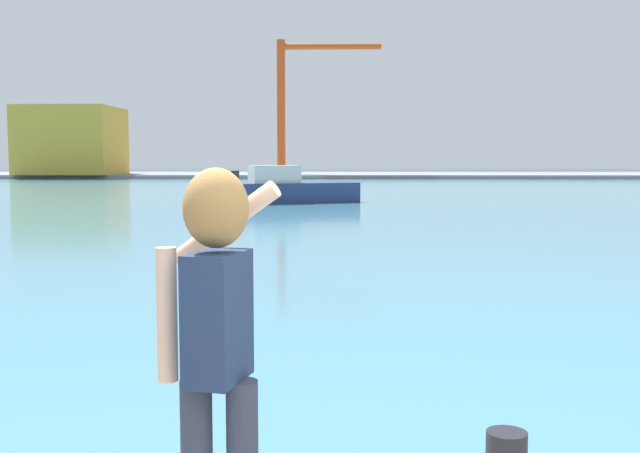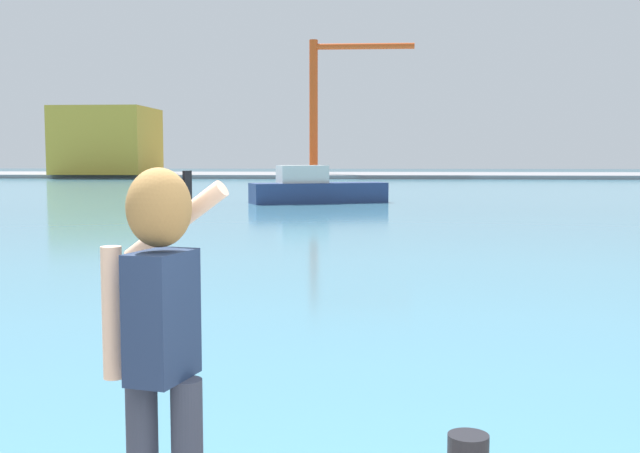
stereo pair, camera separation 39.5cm
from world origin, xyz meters
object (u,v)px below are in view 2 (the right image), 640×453
object	(u,v)px
boat_moored	(316,189)
port_crane	(327,91)
person_photographer	(161,323)
warehouse_left	(107,141)

from	to	relation	value
boat_moored	port_crane	world-z (taller)	port_crane
person_photographer	warehouse_left	bearing A→B (deg)	33.71
person_photographer	boat_moored	size ratio (longest dim) A/B	0.24
boat_moored	port_crane	bearing A→B (deg)	71.54
boat_moored	port_crane	xyz separation A→B (m)	(-2.55, 51.65, 9.46)
warehouse_left	port_crane	xyz separation A→B (m)	(25.65, 2.81, 5.88)
boat_moored	warehouse_left	bearing A→B (deg)	98.72
port_crane	person_photographer	bearing A→B (deg)	-86.99
person_photographer	warehouse_left	xyz separation A→B (m)	(-30.28, 85.41, 2.64)
port_crane	warehouse_left	bearing A→B (deg)	-173.75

